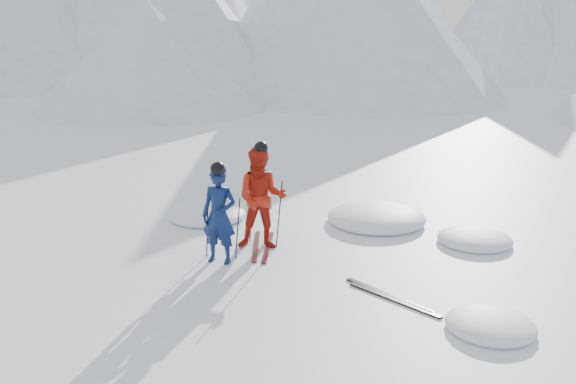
# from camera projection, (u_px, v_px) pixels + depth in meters

# --- Properties ---
(ground) EXTENTS (160.00, 160.00, 0.00)m
(ground) POSITION_uv_depth(u_px,v_px,m) (362.00, 265.00, 10.81)
(ground) COLOR white
(ground) RESTS_ON ground
(skier_blue) EXTENTS (0.64, 0.42, 1.73)m
(skier_blue) POSITION_uv_depth(u_px,v_px,m) (219.00, 216.00, 10.74)
(skier_blue) COLOR #0B1B46
(skier_blue) RESTS_ON ground
(skier_red) EXTENTS (1.11, 0.96, 1.96)m
(skier_red) POSITION_uv_depth(u_px,v_px,m) (262.00, 198.00, 11.43)
(skier_red) COLOR #B21F0E
(skier_red) RESTS_ON ground
(pole_blue_left) EXTENTS (0.12, 0.08, 1.15)m
(pole_blue_left) POSITION_uv_depth(u_px,v_px,m) (207.00, 227.00, 11.04)
(pole_blue_left) COLOR black
(pole_blue_left) RESTS_ON ground
(pole_blue_right) EXTENTS (0.12, 0.07, 1.15)m
(pole_blue_right) POSITION_uv_depth(u_px,v_px,m) (238.00, 228.00, 10.98)
(pole_blue_right) COLOR black
(pole_blue_right) RESTS_ON ground
(pole_red_left) EXTENTS (0.13, 0.10, 1.30)m
(pole_red_left) POSITION_uv_depth(u_px,v_px,m) (251.00, 210.00, 11.83)
(pole_red_left) COLOR black
(pole_red_left) RESTS_ON ground
(pole_red_right) EXTENTS (0.13, 0.09, 1.30)m
(pole_red_right) POSITION_uv_depth(u_px,v_px,m) (279.00, 214.00, 11.58)
(pole_red_right) COLOR black
(pole_red_right) RESTS_ON ground
(ski_worn_left) EXTENTS (0.58, 1.65, 0.03)m
(ski_worn_left) POSITION_uv_depth(u_px,v_px,m) (256.00, 246.00, 11.72)
(ski_worn_left) COLOR black
(ski_worn_left) RESTS_ON ground
(ski_worn_right) EXTENTS (0.47, 1.68, 0.03)m
(ski_worn_right) POSITION_uv_depth(u_px,v_px,m) (268.00, 247.00, 11.65)
(ski_worn_right) COLOR black
(ski_worn_right) RESTS_ON ground
(ski_loose_a) EXTENTS (1.50, 0.97, 0.03)m
(ski_loose_a) POSITION_uv_depth(u_px,v_px,m) (388.00, 295.00, 9.56)
(ski_loose_a) COLOR black
(ski_loose_a) RESTS_ON ground
(ski_loose_b) EXTENTS (1.52, 0.92, 0.03)m
(ski_loose_b) POSITION_uv_depth(u_px,v_px,m) (394.00, 300.00, 9.40)
(ski_loose_b) COLOR black
(ski_loose_b) RESTS_ON ground
(snow_lumps) EXTENTS (7.37, 6.11, 0.47)m
(snow_lumps) POSITION_uv_depth(u_px,v_px,m) (353.00, 231.00, 12.62)
(snow_lumps) COLOR white
(snow_lumps) RESTS_ON ground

